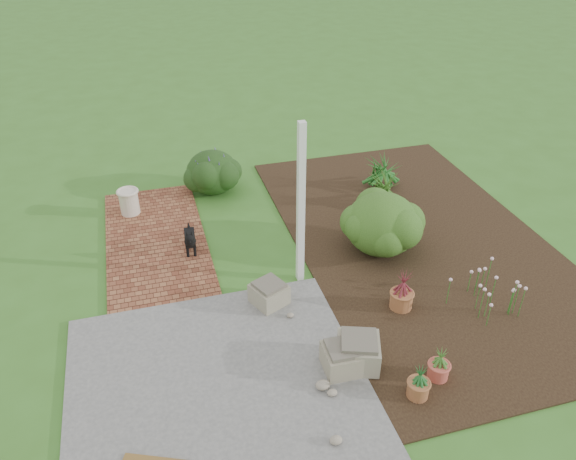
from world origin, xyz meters
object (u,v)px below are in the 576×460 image
object	(u,v)px
black_dog	(190,238)
evergreen_shrub	(382,223)
cream_ceramic_urn	(129,202)
stone_trough_near	(358,353)

from	to	relation	value
black_dog	evergreen_shrub	distance (m)	3.03
black_dog	cream_ceramic_urn	bearing A→B (deg)	123.75
stone_trough_near	cream_ceramic_urn	bearing A→B (deg)	119.41
black_dog	evergreen_shrub	size ratio (longest dim) A/B	0.47
black_dog	stone_trough_near	bearing A→B (deg)	-56.17
cream_ceramic_urn	stone_trough_near	bearing A→B (deg)	-60.59
black_dog	evergreen_shrub	xyz separation A→B (m)	(2.94, -0.69, 0.20)
stone_trough_near	cream_ceramic_urn	distance (m)	5.15
cream_ceramic_urn	evergreen_shrub	bearing A→B (deg)	-30.46
black_dog	evergreen_shrub	world-z (taller)	evergreen_shrub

